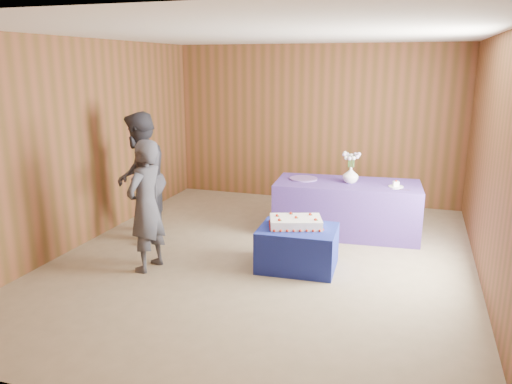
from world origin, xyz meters
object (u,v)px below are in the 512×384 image
at_px(vase, 351,175).
at_px(serving_table, 347,208).
at_px(cake_table, 297,248).
at_px(guest_left, 146,206).
at_px(guest_right, 141,178).
at_px(sheet_cake, 296,222).

bearing_deg(vase, serving_table, 173.74).
distance_m(cake_table, guest_left, 1.84).
bearing_deg(vase, cake_table, -105.89).
bearing_deg(guest_right, guest_left, 10.42).
bearing_deg(vase, sheet_cake, -107.70).
xyz_separation_m(cake_table, guest_left, (-1.67, -0.57, 0.52)).
height_order(cake_table, vase, vase).
bearing_deg(guest_left, vase, 141.75).
bearing_deg(guest_right, sheet_cake, 60.22).
bearing_deg(sheet_cake, guest_right, 155.34).
distance_m(serving_table, guest_left, 2.89).
distance_m(sheet_cake, vase, 1.49).
xyz_separation_m(cake_table, vase, (0.41, 1.43, 0.61)).
height_order(cake_table, guest_right, guest_right).
xyz_separation_m(serving_table, guest_right, (-2.62, -1.14, 0.50)).
bearing_deg(guest_right, serving_table, 90.33).
xyz_separation_m(serving_table, guest_left, (-2.05, -2.00, 0.40)).
bearing_deg(guest_left, cake_table, 116.70).
bearing_deg(serving_table, cake_table, -109.28).
height_order(serving_table, vase, vase).
distance_m(sheet_cake, guest_left, 1.76).
xyz_separation_m(serving_table, vase, (0.03, -0.00, 0.49)).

